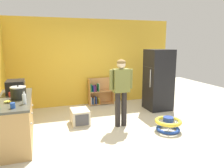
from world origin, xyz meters
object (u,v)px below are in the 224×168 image
Objects in this scene: pet_carrier at (80,117)px; banana_bunch at (8,101)px; kitchen_counter at (16,120)px; blue_cup at (13,106)px; refrigerator at (158,80)px; clear_bottle at (24,98)px; microwave at (16,87)px; orange_cup at (8,88)px; baby_walker at (168,124)px; red_cup at (11,94)px; crock_pot at (18,93)px; standing_person at (121,87)px; bookshelf at (99,93)px.

banana_bunch reaches higher than pet_carrier.
banana_bunch reaches higher than kitchen_counter.
blue_cup is at bearing -72.61° from banana_bunch.
refrigerator reaches higher than kitchen_counter.
microwave is at bearing 102.61° from clear_bottle.
kitchen_counter is 0.99m from orange_cup.
baby_walker is 3.11m from clear_bottle.
crock_pot is at bearing -55.62° from red_cup.
refrigerator is 3.22× the size of pet_carrier.
standing_person is 3.33× the size of microwave.
kitchen_counter is 0.52m from red_cup.
orange_cup is (-0.42, 1.33, -0.05)m from clear_bottle.
crock_pot is 3.07× the size of red_cup.
microwave is (-3.83, -0.53, 0.15)m from refrigerator.
blue_cup is at bearing -129.10° from bookshelf.
bookshelf is 1.54× the size of pet_carrier.
orange_cup is 0.70m from red_cup.
refrigerator reaches higher than orange_cup.
baby_walker is 2.11m from pet_carrier.
orange_cup is at bearing 107.44° from clear_bottle.
blue_cup is (-2.25, -0.80, -0.01)m from standing_person.
pet_carrier is at bearing 30.53° from banana_bunch.
refrigerator reaches higher than standing_person.
refrigerator is at bearing 7.95° from microwave.
microwave is at bearing -61.22° from orange_cup.
standing_person is 2.65× the size of baby_walker.
refrigerator is at bearing 10.61° from pet_carrier.
microwave is at bearing 84.10° from banana_bunch.
kitchen_counter is 0.58m from banana_bunch.
red_cup reaches higher than bookshelf.
clear_bottle reaches higher than pet_carrier.
standing_person reaches higher than banana_bunch.
blue_cup is 1.00× the size of orange_cup.
red_cup is (-3.90, -0.85, 0.06)m from refrigerator.
pet_carrier is at bearing 25.89° from crock_pot.
red_cup is at bearing 88.90° from banana_bunch.
microwave is 1.19m from blue_cup.
microwave reaches higher than pet_carrier.
bookshelf is 8.95× the size of red_cup.
refrigerator is 1.11× the size of standing_person.
kitchen_counter is at bearing 170.48° from baby_walker.
bookshelf is 3.35m from clear_bottle.
bookshelf is at bearing 38.77° from red_cup.
red_cup reaches higher than pet_carrier.
crock_pot reaches higher than baby_walker.
blue_cup is (-3.16, -0.18, 0.79)m from baby_walker.
standing_person reaches higher than orange_cup.
baby_walker is 2.46× the size of clear_bottle.
standing_person reaches higher than microwave.
banana_bunch is (-3.91, -1.32, 0.04)m from refrigerator.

